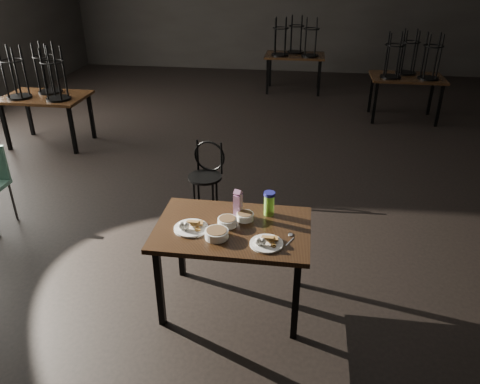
% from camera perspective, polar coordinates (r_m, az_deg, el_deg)
% --- Properties ---
extents(main_table, '(1.20, 0.80, 0.75)m').
position_cam_1_polar(main_table, '(3.67, -0.90, -5.34)').
color(main_table, black).
rests_on(main_table, ground).
extents(plate_left, '(0.26, 0.26, 0.09)m').
position_cam_1_polar(plate_left, '(3.61, -6.05, -4.21)').
color(plate_left, white).
rests_on(plate_left, main_table).
extents(plate_right, '(0.25, 0.25, 0.08)m').
position_cam_1_polar(plate_right, '(3.41, 3.21, -6.13)').
color(plate_right, white).
rests_on(plate_right, main_table).
extents(bowl_near, '(0.15, 0.15, 0.06)m').
position_cam_1_polar(bowl_near, '(3.63, -1.56, -3.62)').
color(bowl_near, white).
rests_on(bowl_near, main_table).
extents(bowl_far, '(0.14, 0.14, 0.05)m').
position_cam_1_polar(bowl_far, '(3.71, 0.62, -2.96)').
color(bowl_far, white).
rests_on(bowl_far, main_table).
extents(bowl_big, '(0.18, 0.18, 0.06)m').
position_cam_1_polar(bowl_big, '(3.49, -2.87, -5.10)').
color(bowl_big, white).
rests_on(bowl_big, main_table).
extents(juice_carton, '(0.07, 0.07, 0.23)m').
position_cam_1_polar(juice_carton, '(3.72, -0.25, -1.44)').
color(juice_carton, '#80176B').
rests_on(juice_carton, main_table).
extents(water_bottle, '(0.12, 0.12, 0.20)m').
position_cam_1_polar(water_bottle, '(3.75, 3.57, -1.38)').
color(water_bottle, '#93E543').
rests_on(water_bottle, main_table).
extents(spoon, '(0.06, 0.19, 0.01)m').
position_cam_1_polar(spoon, '(3.54, 6.16, -5.29)').
color(spoon, silver).
rests_on(spoon, main_table).
extents(bentwood_chair, '(0.39, 0.38, 0.79)m').
position_cam_1_polar(bentwood_chair, '(5.21, -4.08, 2.57)').
color(bentwood_chair, black).
rests_on(bentwood_chair, ground).
extents(bg_table_left, '(1.20, 0.80, 1.48)m').
position_cam_1_polar(bg_table_left, '(7.54, -22.81, 10.94)').
color(bg_table_left, black).
rests_on(bg_table_left, ground).
extents(bg_table_right, '(1.20, 0.80, 1.48)m').
position_cam_1_polar(bg_table_right, '(8.60, 19.77, 13.31)').
color(bg_table_right, black).
rests_on(bg_table_right, ground).
extents(bg_table_far, '(1.20, 0.80, 1.48)m').
position_cam_1_polar(bg_table_far, '(9.97, 6.71, 16.46)').
color(bg_table_far, black).
rests_on(bg_table_far, ground).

